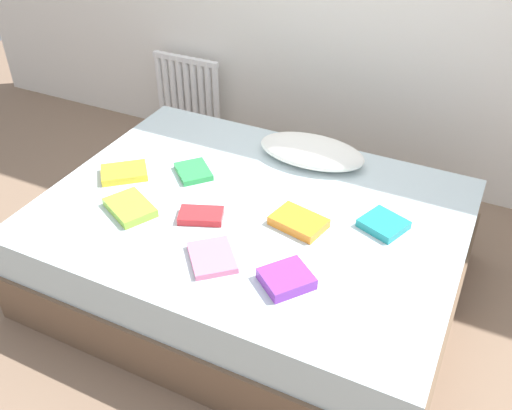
% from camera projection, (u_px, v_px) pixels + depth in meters
% --- Properties ---
extents(ground_plane, '(8.00, 8.00, 0.00)m').
position_uv_depth(ground_plane, '(252.00, 283.00, 2.95)').
color(ground_plane, '#7F6651').
extents(bed, '(2.00, 1.50, 0.50)m').
position_uv_depth(bed, '(252.00, 247.00, 2.80)').
color(bed, brown).
rests_on(bed, ground).
extents(radiator, '(0.51, 0.04, 0.55)m').
position_uv_depth(radiator, '(188.00, 94.00, 4.00)').
color(radiator, white).
rests_on(radiator, ground).
extents(pillow, '(0.58, 0.32, 0.11)m').
position_uv_depth(pillow, '(312.00, 151.00, 2.97)').
color(pillow, white).
rests_on(pillow, bed).
extents(textbook_lime, '(0.29, 0.26, 0.04)m').
position_uv_depth(textbook_lime, '(130.00, 207.00, 2.62)').
color(textbook_lime, '#8CC638').
rests_on(textbook_lime, bed).
extents(textbook_orange, '(0.27, 0.21, 0.04)m').
position_uv_depth(textbook_orange, '(299.00, 222.00, 2.53)').
color(textbook_orange, orange).
rests_on(textbook_orange, bed).
extents(textbook_red, '(0.23, 0.19, 0.04)m').
position_uv_depth(textbook_red, '(201.00, 216.00, 2.57)').
color(textbook_red, red).
rests_on(textbook_red, bed).
extents(textbook_teal, '(0.23, 0.23, 0.04)m').
position_uv_depth(textbook_teal, '(383.00, 224.00, 2.52)').
color(textbook_teal, teal).
rests_on(textbook_teal, bed).
extents(textbook_pink, '(0.28, 0.28, 0.03)m').
position_uv_depth(textbook_pink, '(212.00, 257.00, 2.34)').
color(textbook_pink, pink).
rests_on(textbook_pink, bed).
extents(textbook_yellow, '(0.28, 0.27, 0.04)m').
position_uv_depth(textbook_yellow, '(124.00, 173.00, 2.86)').
color(textbook_yellow, yellow).
rests_on(textbook_yellow, bed).
extents(textbook_purple, '(0.25, 0.25, 0.05)m').
position_uv_depth(textbook_purple, '(286.00, 279.00, 2.22)').
color(textbook_purple, purple).
rests_on(textbook_purple, bed).
extents(textbook_green, '(0.25, 0.25, 0.03)m').
position_uv_depth(textbook_green, '(193.00, 172.00, 2.88)').
color(textbook_green, green).
rests_on(textbook_green, bed).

